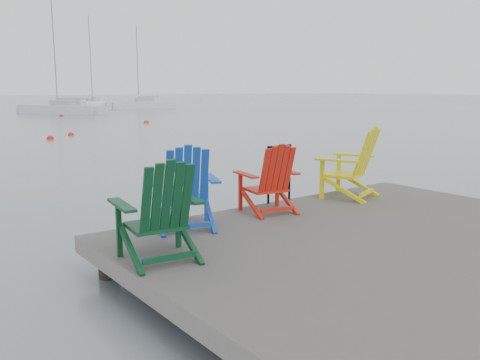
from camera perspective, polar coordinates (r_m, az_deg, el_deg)
ground at (r=6.45m, az=17.36°, el=-10.78°), size 400.00×400.00×0.00m
dock at (r=6.34m, az=17.53°, el=-7.84°), size 6.00×5.00×1.40m
handrail at (r=7.96m, az=4.43°, el=1.37°), size 0.48×0.04×0.90m
chair_green at (r=5.24m, az=-8.96°, el=-3.41°), size 0.93×0.87×1.06m
chair_blue at (r=6.41m, az=-6.21°, el=-0.81°), size 1.04×0.99×1.07m
chair_red at (r=7.23m, az=3.40°, el=0.14°), size 0.89×0.83×0.99m
chair_yellow at (r=8.43m, az=12.54°, el=1.88°), size 1.09×1.04×1.14m
sailboat_near at (r=51.09m, az=-19.37°, el=7.47°), size 6.22×8.10×11.39m
sailboat_mid at (r=65.16m, az=-16.16°, el=8.10°), size 4.26×8.36×11.22m
sailboat_far at (r=61.60m, az=-10.94°, el=8.22°), size 7.20×3.36×9.81m
buoy_a at (r=26.56m, az=-18.46°, el=4.78°), size 0.31×0.31×0.31m
buoy_b at (r=24.83m, az=-20.53°, el=4.32°), size 0.34×0.34×0.34m
buoy_c at (r=35.18m, az=-10.46°, el=6.33°), size 0.38×0.38×0.38m
buoy_d at (r=45.66m, az=-19.43°, el=6.77°), size 0.36×0.36×0.36m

